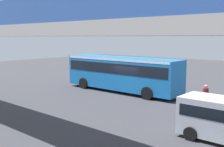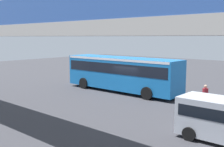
% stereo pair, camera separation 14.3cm
% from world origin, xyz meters
% --- Properties ---
extents(ground, '(80.00, 80.00, 0.00)m').
position_xyz_m(ground, '(0.00, 0.00, 0.00)').
color(ground, '#38383D').
extents(city_bus, '(11.54, 2.85, 3.15)m').
position_xyz_m(city_bus, '(1.50, -0.44, 1.88)').
color(city_bus, '#196BB7').
rests_on(city_bus, ground).
extents(pedestrian, '(0.38, 0.38, 1.79)m').
position_xyz_m(pedestrian, '(-7.00, 1.02, 0.89)').
color(pedestrian, '#2D2D38').
rests_on(pedestrian, ground).
extents(traffic_sign, '(0.08, 0.60, 2.80)m').
position_xyz_m(traffic_sign, '(-0.66, -3.19, 1.89)').
color(traffic_sign, slate).
rests_on(traffic_sign, ground).
extents(lane_dash_leftmost, '(2.00, 0.20, 0.01)m').
position_xyz_m(lane_dash_leftmost, '(-6.00, -3.46, 0.00)').
color(lane_dash_leftmost, silver).
rests_on(lane_dash_leftmost, ground).
extents(lane_dash_left, '(2.00, 0.20, 0.01)m').
position_xyz_m(lane_dash_left, '(-2.00, -3.46, 0.00)').
color(lane_dash_left, silver).
rests_on(lane_dash_left, ground).
extents(lane_dash_centre, '(2.00, 0.20, 0.01)m').
position_xyz_m(lane_dash_centre, '(2.00, -3.46, 0.00)').
color(lane_dash_centre, silver).
rests_on(lane_dash_centre, ground).
extents(lane_dash_right, '(2.00, 0.20, 0.01)m').
position_xyz_m(lane_dash_right, '(6.00, -3.46, 0.00)').
color(lane_dash_right, silver).
rests_on(lane_dash_right, ground).
extents(pedestrian_overpass, '(31.39, 2.60, 6.63)m').
position_xyz_m(pedestrian_overpass, '(0.00, 11.31, 4.94)').
color(pedestrian_overpass, '#B2ADA5').
rests_on(pedestrian_overpass, ground).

